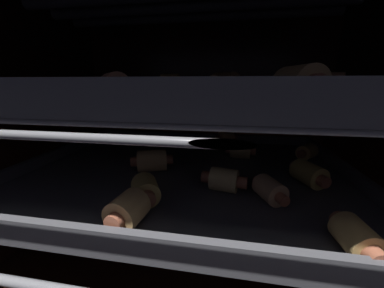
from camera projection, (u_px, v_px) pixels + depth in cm
name	position (u px, v px, depth cm)	size (l,w,h in cm)	color
ground_plane	(186.00, 252.00, 37.75)	(58.99, 48.80, 1.20)	black
oven_wall_back	(204.00, 113.00, 54.56)	(58.99, 1.20, 40.86)	black
oven_wall_left	(17.00, 128.00, 36.62)	(1.20, 46.40, 40.86)	black
oven_rack_lower	(186.00, 177.00, 33.88)	(54.02, 45.47, 0.77)	slate
baking_tray_lower	(186.00, 171.00, 33.60)	(46.78, 35.06, 2.66)	#4C4C51
pig_in_blanket_lower_0	(224.00, 180.00, 26.54)	(5.75, 3.45, 2.86)	tan
pig_in_blanket_lower_1	(270.00, 190.00, 24.39)	(3.73, 5.36, 2.58)	tan
pig_in_blanket_lower_2	(152.00, 161.00, 32.50)	(6.29, 4.47, 3.24)	tan
pig_in_blanket_lower_3	(309.00, 174.00, 28.29)	(4.19, 5.84, 2.88)	tan
pig_in_blanket_lower_4	(145.00, 190.00, 23.97)	(4.11, 5.02, 2.91)	tan
pig_in_blanket_lower_5	(307.00, 152.00, 37.71)	(4.03, 4.24, 2.54)	tan
pig_in_blanket_lower_6	(226.00, 139.00, 45.77)	(4.61, 3.68, 2.91)	tan
pig_in_blanket_lower_7	(241.00, 150.00, 38.05)	(5.31, 3.55, 3.09)	tan
pig_in_blanket_lower_8	(127.00, 210.00, 19.97)	(3.55, 4.72, 3.13)	tan
pig_in_blanket_lower_9	(356.00, 238.00, 16.84)	(2.90, 5.23, 2.59)	tan
oven_rack_upper	(185.00, 102.00, 30.72)	(53.76, 45.47, 0.52)	slate
baking_tray_upper	(185.00, 96.00, 30.47)	(46.78, 35.06, 2.81)	#4C4C51
pig_in_blanket_upper_0	(225.00, 82.00, 37.12)	(5.67, 5.35, 3.24)	tan
pig_in_blanket_upper_1	(122.00, 84.00, 31.69)	(3.87, 5.62, 2.69)	tan
pig_in_blanket_upper_2	(170.00, 82.00, 39.44)	(4.78, 3.20, 3.08)	tan
pig_in_blanket_upper_3	(299.00, 83.00, 18.58)	(3.96, 5.67, 3.00)	tan
pig_in_blanket_upper_4	(294.00, 82.00, 32.68)	(4.69, 3.60, 3.25)	tan
pig_in_blanket_upper_5	(114.00, 85.00, 23.07)	(4.94, 5.65, 2.61)	tan
pig_in_blanket_upper_6	(328.00, 84.00, 26.56)	(4.60, 3.69, 2.74)	tan
pig_in_blanket_upper_7	(222.00, 84.00, 31.78)	(4.36, 5.90, 2.59)	tan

